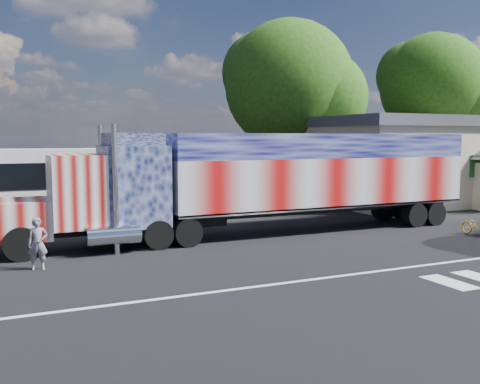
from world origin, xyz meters
name	(u,v)px	position (x,y,z in m)	size (l,w,h in m)	color
ground	(277,257)	(0.00, 0.00, 0.00)	(100.00, 100.00, 0.00)	black
lane_markings	(393,278)	(1.71, -3.77, 0.01)	(30.00, 2.67, 0.01)	silver
semi_truck	(266,179)	(1.60, 3.93, 2.28)	(20.81, 3.29, 4.44)	black
coach_bus	(41,187)	(-6.73, 9.26, 1.80)	(11.96, 2.78, 3.48)	silver
hall_building	(464,158)	(19.92, 10.86, 2.62)	(22.40, 12.80, 5.20)	beige
woman	(38,244)	(-7.40, 1.40, 0.79)	(0.58, 0.38, 1.59)	slate
bicycle	(478,226)	(9.28, 0.06, 0.40)	(0.53, 1.53, 0.80)	gold
tree_far_ne	(435,87)	(24.95, 18.85, 8.19)	(9.14, 8.71, 12.60)	black
tree_ne_a	(292,86)	(9.56, 15.87, 7.41)	(9.04, 8.61, 11.76)	black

